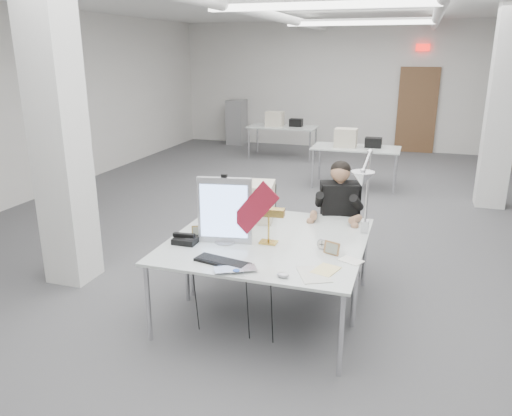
# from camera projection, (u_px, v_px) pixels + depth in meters

# --- Properties ---
(room_shell) EXTENTS (10.04, 14.04, 3.24)m
(room_shell) POSITION_uv_depth(u_px,v_px,m) (320.00, 113.00, 6.43)
(room_shell) COLOR #49494B
(room_shell) RESTS_ON ground
(desk_main) EXTENTS (1.80, 0.90, 0.02)m
(desk_main) POSITION_uv_depth(u_px,v_px,m) (254.00, 258.00, 4.34)
(desk_main) COLOR silver
(desk_main) RESTS_ON room_shell
(desk_second) EXTENTS (1.80, 0.90, 0.02)m
(desk_second) POSITION_uv_depth(u_px,v_px,m) (281.00, 225.00, 5.15)
(desk_second) COLOR silver
(desk_second) RESTS_ON room_shell
(bg_desk_a) EXTENTS (1.60, 0.80, 0.02)m
(bg_desk_a) POSITION_uv_depth(u_px,v_px,m) (356.00, 148.00, 9.27)
(bg_desk_a) COLOR silver
(bg_desk_a) RESTS_ON room_shell
(bg_desk_b) EXTENTS (1.60, 0.80, 0.02)m
(bg_desk_b) POSITION_uv_depth(u_px,v_px,m) (283.00, 127.00, 11.85)
(bg_desk_b) COLOR silver
(bg_desk_b) RESTS_ON room_shell
(filing_cabinet) EXTENTS (0.45, 0.55, 1.20)m
(filing_cabinet) POSITION_uv_depth(u_px,v_px,m) (237.00, 122.00, 13.71)
(filing_cabinet) COLOR gray
(filing_cabinet) RESTS_ON room_shell
(office_chair) EXTENTS (0.71, 0.71, 1.17)m
(office_chair) POSITION_uv_depth(u_px,v_px,m) (338.00, 227.00, 5.58)
(office_chair) COLOR black
(office_chair) RESTS_ON room_shell
(seated_person) EXTENTS (0.70, 0.78, 0.99)m
(seated_person) POSITION_uv_depth(u_px,v_px,m) (339.00, 201.00, 5.44)
(seated_person) COLOR black
(seated_person) RESTS_ON office_chair
(monitor) EXTENTS (0.50, 0.14, 0.62)m
(monitor) POSITION_uv_depth(u_px,v_px,m) (225.00, 211.00, 4.56)
(monitor) COLOR #B1B2B6
(monitor) RESTS_ON desk_main
(pennant) EXTENTS (0.48, 0.10, 0.52)m
(pennant) POSITION_uv_depth(u_px,v_px,m) (255.00, 208.00, 4.43)
(pennant) COLOR maroon
(pennant) RESTS_ON monitor
(keyboard) EXTENTS (0.51, 0.25, 0.02)m
(keyboard) POSITION_uv_depth(u_px,v_px,m) (222.00, 262.00, 4.19)
(keyboard) COLOR black
(keyboard) RESTS_ON desk_main
(laptop) EXTENTS (0.41, 0.36, 0.03)m
(laptop) POSITION_uv_depth(u_px,v_px,m) (236.00, 272.00, 3.99)
(laptop) COLOR #B6B5BA
(laptop) RESTS_ON desk_main
(mouse) EXTENTS (0.11, 0.09, 0.04)m
(mouse) POSITION_uv_depth(u_px,v_px,m) (283.00, 275.00, 3.93)
(mouse) COLOR #B4B3B8
(mouse) RESTS_ON desk_main
(bankers_lamp) EXTENTS (0.31, 0.15, 0.34)m
(bankers_lamp) POSITION_uv_depth(u_px,v_px,m) (269.00, 226.00, 4.58)
(bankers_lamp) COLOR gold
(bankers_lamp) RESTS_ON desk_main
(desk_phone) EXTENTS (0.22, 0.20, 0.05)m
(desk_phone) POSITION_uv_depth(u_px,v_px,m) (186.00, 240.00, 4.64)
(desk_phone) COLOR black
(desk_phone) RESTS_ON desk_main
(picture_frame_left) EXTENTS (0.14, 0.09, 0.11)m
(picture_frame_left) POSITION_uv_depth(u_px,v_px,m) (199.00, 231.00, 4.79)
(picture_frame_left) COLOR #A78847
(picture_frame_left) RESTS_ON desk_main
(picture_frame_right) EXTENTS (0.15, 0.09, 0.12)m
(picture_frame_right) POSITION_uv_depth(u_px,v_px,m) (332.00, 248.00, 4.37)
(picture_frame_right) COLOR #B07D4C
(picture_frame_right) RESTS_ON desk_main
(desk_clock) EXTENTS (0.10, 0.03, 0.10)m
(desk_clock) POSITION_uv_depth(u_px,v_px,m) (322.00, 244.00, 4.49)
(desk_clock) COLOR #ADADB2
(desk_clock) RESTS_ON desk_main
(paper_stack_a) EXTENTS (0.35, 0.39, 0.01)m
(paper_stack_a) POSITION_uv_depth(u_px,v_px,m) (314.00, 274.00, 3.98)
(paper_stack_a) COLOR silver
(paper_stack_a) RESTS_ON desk_main
(paper_stack_b) EXTENTS (0.23, 0.28, 0.01)m
(paper_stack_b) POSITION_uv_depth(u_px,v_px,m) (326.00, 270.00, 4.06)
(paper_stack_b) COLOR #FEE898
(paper_stack_b) RESTS_ON desk_main
(paper_stack_c) EXTENTS (0.23, 0.21, 0.01)m
(paper_stack_c) POSITION_uv_depth(u_px,v_px,m) (351.00, 261.00, 4.24)
(paper_stack_c) COLOR white
(paper_stack_c) RESTS_ON desk_main
(beige_monitor) EXTENTS (0.48, 0.47, 0.40)m
(beige_monitor) POSITION_uv_depth(u_px,v_px,m) (253.00, 201.00, 5.24)
(beige_monitor) COLOR beige
(beige_monitor) RESTS_ON desk_second
(architect_lamp) EXTENTS (0.46, 0.74, 0.90)m
(architect_lamp) POSITION_uv_depth(u_px,v_px,m) (365.00, 195.00, 4.56)
(architect_lamp) COLOR silver
(architect_lamp) RESTS_ON desk_second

